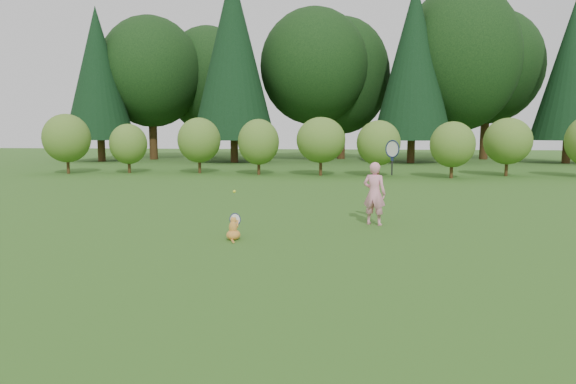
# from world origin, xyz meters

# --- Properties ---
(ground) EXTENTS (100.00, 100.00, 0.00)m
(ground) POSITION_xyz_m (0.00, 0.00, 0.00)
(ground) COLOR #315317
(ground) RESTS_ON ground
(shrub_row) EXTENTS (28.00, 3.00, 2.80)m
(shrub_row) POSITION_xyz_m (0.00, 13.00, 1.40)
(shrub_row) COLOR #507925
(shrub_row) RESTS_ON ground
(woodland_backdrop) EXTENTS (48.00, 10.00, 15.00)m
(woodland_backdrop) POSITION_xyz_m (0.00, 23.00, 7.50)
(woodland_backdrop) COLOR black
(woodland_backdrop) RESTS_ON ground
(child) EXTENTS (0.77, 0.51, 2.02)m
(child) POSITION_xyz_m (2.04, 0.97, 0.70)
(child) COLOR pink
(child) RESTS_ON ground
(cat) EXTENTS (0.32, 0.62, 0.58)m
(cat) POSITION_xyz_m (-0.62, -0.79, 0.22)
(cat) COLOR orange
(cat) RESTS_ON ground
(tennis_ball) EXTENTS (0.06, 0.06, 0.06)m
(tennis_ball) POSITION_xyz_m (-0.83, 0.22, 0.77)
(tennis_ball) COLOR yellow
(tennis_ball) RESTS_ON ground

